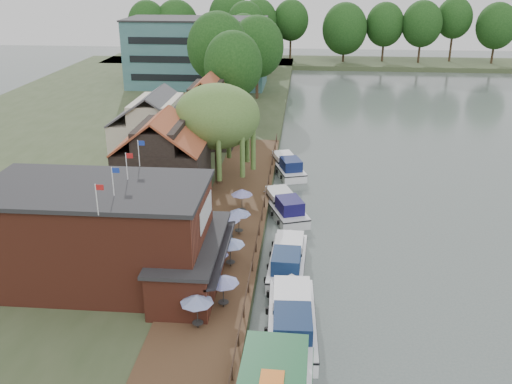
{
  "coord_description": "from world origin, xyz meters",
  "views": [
    {
      "loc": [
        -1.79,
        -35.89,
        22.24
      ],
      "look_at": [
        -6.0,
        12.0,
        3.0
      ],
      "focal_mm": 40.0,
      "sensor_mm": 36.0,
      "label": 1
    }
  ],
  "objects_px": {
    "umbrella_3": "(230,252)",
    "cruiser_2": "(284,203)",
    "umbrella_4": "(229,227)",
    "umbrella_6": "(242,201)",
    "umbrella_0": "(197,311)",
    "swan": "(296,378)",
    "hotel_block": "(197,52)",
    "cruiser_3": "(287,164)",
    "cottage_b": "(158,130)",
    "umbrella_1": "(223,291)",
    "umbrella_5": "(239,221)",
    "cottage_c": "(207,111)",
    "umbrella_2": "(215,263)",
    "cottage_a": "(163,159)",
    "pub": "(126,235)",
    "willow": "(218,135)",
    "cruiser_0": "(292,314)",
    "cruiser_1": "(288,256)"
  },
  "relations": [
    {
      "from": "cottage_c",
      "to": "umbrella_2",
      "type": "xyz_separation_m",
      "value": [
        6.12,
        -33.14,
        -2.96
      ]
    },
    {
      "from": "hotel_block",
      "to": "umbrella_5",
      "type": "height_order",
      "value": "hotel_block"
    },
    {
      "from": "hotel_block",
      "to": "cruiser_2",
      "type": "bearing_deg",
      "value": -71.69
    },
    {
      "from": "umbrella_2",
      "to": "cruiser_0",
      "type": "xyz_separation_m",
      "value": [
        5.68,
        -4.52,
        -1.0
      ]
    },
    {
      "from": "umbrella_4",
      "to": "umbrella_6",
      "type": "xyz_separation_m",
      "value": [
        0.47,
        5.57,
        0.0
      ]
    },
    {
      "from": "umbrella_2",
      "to": "umbrella_4",
      "type": "bearing_deg",
      "value": 88.24
    },
    {
      "from": "umbrella_4",
      "to": "umbrella_6",
      "type": "height_order",
      "value": "same"
    },
    {
      "from": "willow",
      "to": "cruiser_1",
      "type": "height_order",
      "value": "willow"
    },
    {
      "from": "cottage_b",
      "to": "cruiser_2",
      "type": "xyz_separation_m",
      "value": [
        14.5,
        -9.92,
        -4.14
      ]
    },
    {
      "from": "cottage_c",
      "to": "umbrella_2",
      "type": "bearing_deg",
      "value": -79.54
    },
    {
      "from": "willow",
      "to": "umbrella_3",
      "type": "bearing_deg",
      "value": -78.7
    },
    {
      "from": "cruiser_0",
      "to": "cottage_a",
      "type": "bearing_deg",
      "value": 122.22
    },
    {
      "from": "umbrella_2",
      "to": "cruiser_2",
      "type": "distance_m",
      "value": 14.93
    },
    {
      "from": "cottage_b",
      "to": "cottage_c",
      "type": "relative_size",
      "value": 1.13
    },
    {
      "from": "umbrella_1",
      "to": "cruiser_2",
      "type": "distance_m",
      "value": 18.33
    },
    {
      "from": "cottage_a",
      "to": "umbrella_1",
      "type": "relative_size",
      "value": 3.62
    },
    {
      "from": "cottage_a",
      "to": "willow",
      "type": "xyz_separation_m",
      "value": [
        4.5,
        5.0,
        0.96
      ]
    },
    {
      "from": "umbrella_3",
      "to": "pub",
      "type": "bearing_deg",
      "value": -159.93
    },
    {
      "from": "cottage_c",
      "to": "willow",
      "type": "xyz_separation_m",
      "value": [
        3.5,
        -14.0,
        0.96
      ]
    },
    {
      "from": "pub",
      "to": "willow",
      "type": "xyz_separation_m",
      "value": [
        3.5,
        20.0,
        1.56
      ]
    },
    {
      "from": "hotel_block",
      "to": "cottage_b",
      "type": "relative_size",
      "value": 2.65
    },
    {
      "from": "willow",
      "to": "umbrella_2",
      "type": "height_order",
      "value": "willow"
    },
    {
      "from": "umbrella_6",
      "to": "cruiser_0",
      "type": "bearing_deg",
      "value": -72.66
    },
    {
      "from": "willow",
      "to": "umbrella_0",
      "type": "bearing_deg",
      "value": -84.45
    },
    {
      "from": "umbrella_3",
      "to": "umbrella_6",
      "type": "height_order",
      "value": "same"
    },
    {
      "from": "umbrella_4",
      "to": "umbrella_1",
      "type": "bearing_deg",
      "value": -84.55
    },
    {
      "from": "umbrella_1",
      "to": "umbrella_2",
      "type": "height_order",
      "value": "same"
    },
    {
      "from": "cruiser_2",
      "to": "cottage_c",
      "type": "bearing_deg",
      "value": 99.27
    },
    {
      "from": "cruiser_2",
      "to": "umbrella_6",
      "type": "bearing_deg",
      "value": -164.4
    },
    {
      "from": "cottage_b",
      "to": "umbrella_4",
      "type": "relative_size",
      "value": 4.04
    },
    {
      "from": "pub",
      "to": "cruiser_2",
      "type": "bearing_deg",
      "value": 55.15
    },
    {
      "from": "umbrella_3",
      "to": "swan",
      "type": "distance_m",
      "value": 12.36
    },
    {
      "from": "umbrella_3",
      "to": "cruiser_2",
      "type": "distance_m",
      "value": 13.07
    },
    {
      "from": "pub",
      "to": "umbrella_5",
      "type": "height_order",
      "value": "pub"
    },
    {
      "from": "cruiser_3",
      "to": "hotel_block",
      "type": "bearing_deg",
      "value": 95.08
    },
    {
      "from": "cottage_b",
      "to": "cruiser_1",
      "type": "height_order",
      "value": "cottage_b"
    },
    {
      "from": "cottage_a",
      "to": "umbrella_4",
      "type": "bearing_deg",
      "value": -48.07
    },
    {
      "from": "hotel_block",
      "to": "swan",
      "type": "height_order",
      "value": "hotel_block"
    },
    {
      "from": "umbrella_6",
      "to": "cruiser_3",
      "type": "relative_size",
      "value": 0.26
    },
    {
      "from": "cottage_a",
      "to": "cottage_b",
      "type": "distance_m",
      "value": 10.44
    },
    {
      "from": "cottage_c",
      "to": "umbrella_1",
      "type": "bearing_deg",
      "value": -78.91
    },
    {
      "from": "umbrella_5",
      "to": "umbrella_0",
      "type": "bearing_deg",
      "value": -94.37
    },
    {
      "from": "umbrella_0",
      "to": "umbrella_6",
      "type": "distance_m",
      "value": 17.82
    },
    {
      "from": "umbrella_3",
      "to": "cruiser_3",
      "type": "bearing_deg",
      "value": 82.15
    },
    {
      "from": "cruiser_1",
      "to": "umbrella_6",
      "type": "bearing_deg",
      "value": 121.45
    },
    {
      "from": "cottage_a",
      "to": "cottage_c",
      "type": "xyz_separation_m",
      "value": [
        1.0,
        19.0,
        0.0
      ]
    },
    {
      "from": "swan",
      "to": "umbrella_3",
      "type": "bearing_deg",
      "value": 115.28
    },
    {
      "from": "swan",
      "to": "hotel_block",
      "type": "bearing_deg",
      "value": 104.26
    },
    {
      "from": "umbrella_1",
      "to": "umbrella_3",
      "type": "distance_m",
      "value": 5.47
    },
    {
      "from": "hotel_block",
      "to": "umbrella_5",
      "type": "relative_size",
      "value": 10.69
    }
  ]
}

